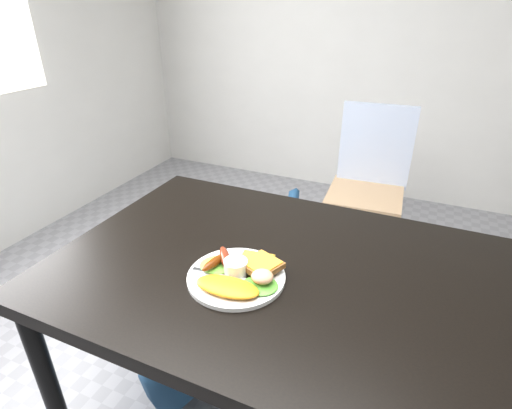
{
  "coord_description": "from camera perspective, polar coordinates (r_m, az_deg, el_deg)",
  "views": [
    {
      "loc": [
        0.28,
        -0.81,
        1.37
      ],
      "look_at": [
        -0.09,
        0.02,
        0.9
      ],
      "focal_mm": 28.0,
      "sensor_mm": 36.0,
      "label": 1
    }
  ],
  "objects": [
    {
      "name": "person",
      "position": [
        1.72,
        -0.22,
        6.56
      ],
      "size": [
        0.58,
        0.41,
        1.53
      ],
      "primitive_type": "imported",
      "rotation": [
        0.0,
        0.0,
        3.05
      ],
      "color": "navy",
      "rests_on": "ground"
    },
    {
      "name": "lettuce_left",
      "position": [
        1.03,
        -5.55,
        -8.55
      ],
      "size": [
        0.12,
        0.11,
        0.01
      ],
      "primitive_type": "ellipsoid",
      "rotation": [
        0.0,
        0.0,
        0.43
      ],
      "color": "#3D891D",
      "rests_on": "plate"
    },
    {
      "name": "fork",
      "position": [
        1.01,
        -4.99,
        -9.75
      ],
      "size": [
        0.15,
        0.04,
        0.0
      ],
      "primitive_type": "cube",
      "rotation": [
        0.0,
        0.0,
        0.17
      ],
      "color": "#ADAFB7",
      "rests_on": "plate"
    },
    {
      "name": "room_back_panel",
      "position": [
        3.07,
        20.83,
        25.19
      ],
      "size": [
        4.0,
        0.04,
        2.7
      ],
      "primitive_type": "cube",
      "color": "silver",
      "rests_on": "ground"
    },
    {
      "name": "lettuce_right",
      "position": [
        0.96,
        0.56,
        -11.48
      ],
      "size": [
        0.1,
        0.1,
        0.01
      ],
      "primitive_type": "ellipsoid",
      "rotation": [
        0.0,
        0.0,
        0.23
      ],
      "color": "green",
      "rests_on": "plate"
    },
    {
      "name": "toast_b",
      "position": [
        1.0,
        0.81,
        -8.66
      ],
      "size": [
        0.11,
        0.11,
        0.01
      ],
      "primitive_type": "cube",
      "rotation": [
        0.0,
        0.0,
        -0.38
      ],
      "color": "brown",
      "rests_on": "toast_a"
    },
    {
      "name": "ramekin",
      "position": [
        1.0,
        -2.92,
        -8.88
      ],
      "size": [
        0.07,
        0.07,
        0.03
      ],
      "primitive_type": "cylinder",
      "rotation": [
        0.0,
        0.0,
        -0.17
      ],
      "color": "white",
      "rests_on": "plate"
    },
    {
      "name": "dining_table",
      "position": [
        1.06,
        3.86,
        -9.72
      ],
      "size": [
        1.2,
        0.8,
        0.04
      ],
      "primitive_type": "cube",
      "color": "black",
      "rests_on": "ground"
    },
    {
      "name": "sausage_b",
      "position": [
        1.03,
        -4.42,
        -7.63
      ],
      "size": [
        0.08,
        0.1,
        0.03
      ],
      "primitive_type": "ellipsoid",
      "rotation": [
        0.0,
        0.0,
        0.64
      ],
      "color": "maroon",
      "rests_on": "lettuce_left"
    },
    {
      "name": "omelette",
      "position": [
        0.95,
        -4.12,
        -11.64
      ],
      "size": [
        0.16,
        0.08,
        0.02
      ],
      "primitive_type": "ellipsoid",
      "rotation": [
        0.0,
        0.0,
        0.06
      ],
      "color": "orange",
      "rests_on": "plate"
    },
    {
      "name": "toast_a",
      "position": [
        1.03,
        -0.11,
        -8.39
      ],
      "size": [
        0.09,
        0.09,
        0.01
      ],
      "primitive_type": "cube",
      "rotation": [
        0.0,
        0.0,
        0.13
      ],
      "color": "#926917",
      "rests_on": "plate"
    },
    {
      "name": "plate",
      "position": [
        1.01,
        -2.83,
        -10.28
      ],
      "size": [
        0.24,
        0.24,
        0.01
      ],
      "primitive_type": "cylinder",
      "color": "white",
      "rests_on": "dining_table"
    },
    {
      "name": "dining_chair",
      "position": [
        2.17,
        15.27,
        1.09
      ],
      "size": [
        0.4,
        0.4,
        0.04
      ],
      "primitive_type": "cube",
      "rotation": [
        0.0,
        0.0,
        0.06
      ],
      "color": "tan",
      "rests_on": "ground"
    },
    {
      "name": "sausage_a",
      "position": [
        1.02,
        -5.95,
        -8.19
      ],
      "size": [
        0.04,
        0.09,
        0.02
      ],
      "primitive_type": "ellipsoid",
      "rotation": [
        0.0,
        0.0,
        -0.21
      ],
      "color": "#632101",
      "rests_on": "lettuce_left"
    },
    {
      "name": "potato_salad",
      "position": [
        0.96,
        0.91,
        -10.26
      ],
      "size": [
        0.06,
        0.05,
        0.03
      ],
      "primitive_type": "ellipsoid",
      "rotation": [
        0.0,
        0.0,
        0.09
      ],
      "color": "beige",
      "rests_on": "lettuce_right"
    }
  ]
}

